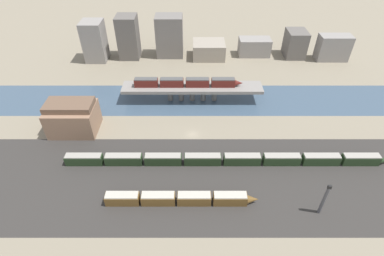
% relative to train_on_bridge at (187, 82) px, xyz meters
% --- Properties ---
extents(ground_plane, '(400.00, 400.00, 0.00)m').
position_rel_train_on_bridge_xyz_m(ground_plane, '(2.03, -24.70, -9.13)').
color(ground_plane, gray).
extents(railbed_yard, '(280.00, 42.00, 0.01)m').
position_rel_train_on_bridge_xyz_m(railbed_yard, '(2.03, -48.70, -9.12)').
color(railbed_yard, '#33302D').
rests_on(railbed_yard, ground).
extents(river_water, '(320.00, 25.13, 0.01)m').
position_rel_train_on_bridge_xyz_m(river_water, '(2.03, -0.00, -9.13)').
color(river_water, '#3D5166').
rests_on(river_water, ground).
extents(bridge, '(62.53, 9.48, 7.27)m').
position_rel_train_on_bridge_xyz_m(bridge, '(2.03, -0.00, -3.16)').
color(bridge, gray).
rests_on(bridge, ground).
extents(train_on_bridge, '(48.01, 3.16, 3.81)m').
position_rel_train_on_bridge_xyz_m(train_on_bridge, '(0.00, 0.00, 0.00)').
color(train_on_bridge, '#5B1E19').
rests_on(train_on_bridge, bridge).
extents(train_yard_near, '(47.14, 3.15, 3.87)m').
position_rel_train_on_bridge_xyz_m(train_yard_near, '(-1.66, -57.65, -7.23)').
color(train_yard_near, brown).
rests_on(train_yard_near, ground).
extents(train_yard_mid, '(114.75, 2.99, 3.98)m').
position_rel_train_on_bridge_xyz_m(train_yard_mid, '(14.09, -40.71, -7.17)').
color(train_yard_mid, '#23381E').
rests_on(train_yard_mid, ground).
extents(warehouse_building, '(18.28, 13.55, 13.06)m').
position_rel_train_on_bridge_xyz_m(warehouse_building, '(-44.92, -21.67, -2.92)').
color(warehouse_building, '#937056').
rests_on(warehouse_building, ground).
extents(signal_tower, '(1.00, 0.97, 12.21)m').
position_rel_train_on_bridge_xyz_m(signal_tower, '(40.20, -61.17, -3.16)').
color(signal_tower, '#4C4C51').
rests_on(signal_tower, ground).
extents(city_block_far_left, '(11.22, 12.04, 21.55)m').
position_rel_train_on_bridge_xyz_m(city_block_far_left, '(-51.34, 41.38, 1.65)').
color(city_block_far_left, gray).
rests_on(city_block_far_left, ground).
extents(city_block_left, '(10.96, 11.64, 23.29)m').
position_rel_train_on_bridge_xyz_m(city_block_left, '(-33.38, 44.84, 2.51)').
color(city_block_left, '#605B56').
rests_on(city_block_left, ground).
extents(city_block_center, '(14.80, 11.53, 22.62)m').
position_rel_train_on_bridge_xyz_m(city_block_center, '(-10.70, 47.06, 2.18)').
color(city_block_center, slate).
rests_on(city_block_center, ground).
extents(city_block_right, '(17.88, 14.82, 8.84)m').
position_rel_train_on_bridge_xyz_m(city_block_right, '(11.43, 44.33, -4.71)').
color(city_block_right, gray).
rests_on(city_block_right, ground).
extents(city_block_far_right, '(17.76, 9.54, 9.72)m').
position_rel_train_on_bridge_xyz_m(city_block_far_right, '(37.69, 47.18, -4.27)').
color(city_block_far_right, gray).
rests_on(city_block_far_right, ground).
extents(city_block_tall, '(10.77, 13.11, 14.64)m').
position_rel_train_on_bridge_xyz_m(city_block_tall, '(60.29, 45.97, -1.81)').
color(city_block_tall, '#605B56').
rests_on(city_block_tall, ground).
extents(city_block_low, '(17.27, 8.42, 13.91)m').
position_rel_train_on_bridge_xyz_m(city_block_low, '(80.27, 41.44, -2.17)').
color(city_block_low, gray).
rests_on(city_block_low, ground).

